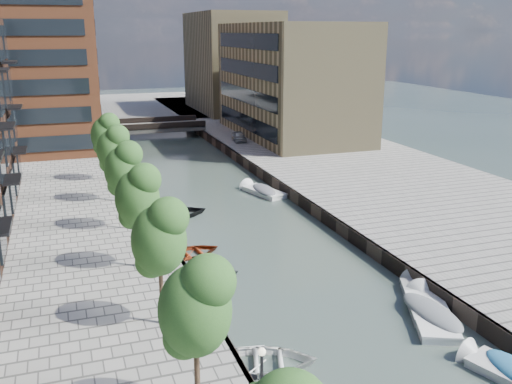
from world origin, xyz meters
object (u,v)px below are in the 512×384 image
tree_3 (137,194)px  motorboat_3 (511,374)px  sloop_2 (190,255)px  motorboat_4 (261,191)px  tree_2 (159,236)px  motorboat_2 (422,298)px  sloop_3 (263,367)px  car (239,136)px  sloop_4 (176,216)px  sloop_1 (197,279)px  bridge (154,127)px  tree_6 (105,133)px  tree_1 (195,304)px  tree_4 (123,167)px  motorboat_1 (429,312)px  tree_5 (113,147)px

tree_3 → motorboat_3: 20.45m
sloop_2 → motorboat_4: bearing=-46.6°
tree_2 → motorboat_2: bearing=-1.1°
tree_3 → sloop_3: (3.69, -10.50, -5.31)m
motorboat_3 → car: (3.63, 49.68, 1.40)m
tree_2 → sloop_4: 19.58m
sloop_1 → sloop_3: bearing=-162.1°
bridge → motorboat_4: size_ratio=2.48×
sloop_3 → car: size_ratio=1.37×
tree_6 → motorboat_3: 38.41m
sloop_2 → motorboat_4: size_ratio=0.78×
sloop_3 → motorboat_2: size_ratio=0.84×
sloop_1 → tree_3: bearing=93.5°
tree_1 → sloop_1: size_ratio=1.21×
car → bridge: bearing=130.6°
tree_2 → motorboat_2: (14.03, -0.26, -5.20)m
tree_6 → sloop_2: tree_6 is taller
sloop_3 → motorboat_4: bearing=-2.5°
bridge → sloop_1: size_ratio=2.64×
sloop_1 → motorboat_4: size_ratio=0.94×
tree_6 → sloop_2: bearing=-78.9°
motorboat_2 → car: 42.38m
bridge → sloop_1: bearing=-96.5°
tree_4 → motorboat_1: 21.37m
motorboat_3 → motorboat_4: motorboat_4 is taller
tree_4 → car: tree_4 is taller
tree_2 → tree_5: same height
tree_3 → sloop_1: (3.10, -0.60, -5.31)m
sloop_2 → car: size_ratio=1.17×
motorboat_3 → tree_3: bearing=132.1°
sloop_4 → motorboat_1: (9.06, -20.29, 0.22)m
tree_1 → motorboat_1: bearing=20.9°
sloop_2 → tree_3: bearing=121.5°
bridge → car: bridge is taller
sloop_1 → motorboat_3: size_ratio=0.97×
tree_5 → sloop_2: tree_5 is taller
tree_2 → tree_4: size_ratio=1.00×
motorboat_2 → sloop_2: bearing=135.5°
motorboat_1 → tree_5: bearing=120.2°
sloop_4 → motorboat_1: 22.22m
motorboat_1 → motorboat_3: bearing=-90.4°
motorboat_2 → tree_2: bearing=178.9°
tree_2 → sloop_1: tree_2 is taller
sloop_1 → sloop_2: sloop_1 is taller
sloop_2 → motorboat_2: motorboat_2 is taller
tree_4 → sloop_1: (3.10, -7.60, -5.31)m
tree_5 → sloop_2: (3.52, -10.92, -5.31)m
sloop_1 → motorboat_3: (10.18, -14.08, 0.19)m
sloop_4 → sloop_3: bearing=176.4°
tree_4 → sloop_2: tree_4 is taller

